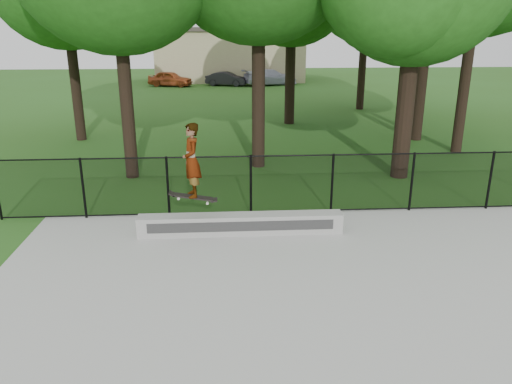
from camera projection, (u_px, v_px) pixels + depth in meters
ground at (418, 367)px, 6.90m from camera, size 100.00×100.00×0.00m
concrete_slab at (418, 366)px, 6.89m from camera, size 14.00×12.00×0.06m
grind_ledge at (241, 224)px, 11.12m from camera, size 4.55×0.40×0.45m
car_a at (170, 79)px, 38.15m from camera, size 3.56×2.19×1.14m
car_b at (227, 79)px, 38.48m from camera, size 3.10×1.97×1.05m
car_c at (270, 77)px, 38.88m from camera, size 4.28×2.91×1.24m
skater_airborne at (192, 162)px, 10.33m from camera, size 0.83×0.64×1.72m
chainlink_fence at (332, 183)px, 12.23m from camera, size 16.06×0.06×1.50m
distant_building at (230, 54)px, 42.03m from camera, size 12.40×6.40×4.30m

